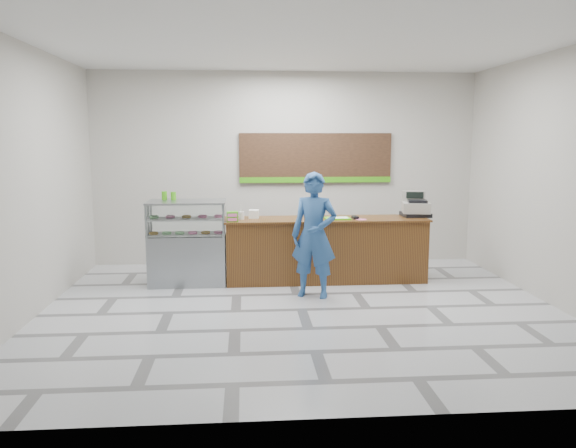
{
  "coord_description": "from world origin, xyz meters",
  "views": [
    {
      "loc": [
        -0.76,
        -7.32,
        2.3
      ],
      "look_at": [
        -0.12,
        0.9,
        1.04
      ],
      "focal_mm": 35.0,
      "sensor_mm": 36.0,
      "label": 1
    }
  ],
  "objects": [
    {
      "name": "menu_board",
      "position": [
        0.55,
        2.96,
        1.93
      ],
      "size": [
        2.8,
        0.06,
        0.9
      ],
      "color": "black",
      "rests_on": "back_wall"
    },
    {
      "name": "sales_counter",
      "position": [
        0.55,
        1.55,
        0.52
      ],
      "size": [
        3.26,
        0.76,
        1.03
      ],
      "color": "brown",
      "rests_on": "floor"
    },
    {
      "name": "serving_tray",
      "position": [
        0.72,
        1.46,
        1.04
      ],
      "size": [
        0.41,
        0.3,
        0.02
      ],
      "rotation": [
        0.0,
        0.0,
        0.04
      ],
      "color": "#48C809",
      "rests_on": "sales_counter"
    },
    {
      "name": "straw_cup",
      "position": [
        -0.81,
        1.53,
        1.09
      ],
      "size": [
        0.08,
        0.08,
        0.12
      ],
      "primitive_type": "cylinder",
      "color": "silver",
      "rests_on": "sales_counter"
    },
    {
      "name": "display_case",
      "position": [
        -1.67,
        1.55,
        0.68
      ],
      "size": [
        1.22,
        0.72,
        1.33
      ],
      "color": "gray",
      "rests_on": "floor"
    },
    {
      "name": "ceiling",
      "position": [
        0.0,
        0.0,
        3.5
      ],
      "size": [
        7.0,
        7.0,
        0.0
      ],
      "primitive_type": "plane",
      "rotation": [
        3.14,
        0.0,
        0.0
      ],
      "color": "silver",
      "rests_on": "back_wall"
    },
    {
      "name": "donut_decal",
      "position": [
        1.08,
        1.37,
        1.03
      ],
      "size": [
        0.18,
        0.18,
        0.0
      ],
      "primitive_type": "cylinder",
      "color": "pink",
      "rests_on": "sales_counter"
    },
    {
      "name": "cash_register",
      "position": [
        2.05,
        1.67,
        1.18
      ],
      "size": [
        0.51,
        0.52,
        0.41
      ],
      "rotation": [
        0.0,
        0.0,
        -0.19
      ],
      "color": "black",
      "rests_on": "sales_counter"
    },
    {
      "name": "green_cup_right",
      "position": [
        -1.89,
        1.71,
        1.39
      ],
      "size": [
        0.08,
        0.08,
        0.13
      ],
      "primitive_type": "cylinder",
      "color": "#3D9F11",
      "rests_on": "display_case"
    },
    {
      "name": "floor",
      "position": [
        0.0,
        0.0,
        0.0
      ],
      "size": [
        7.0,
        7.0,
        0.0
      ],
      "primitive_type": "plane",
      "color": "#BBBBBF",
      "rests_on": "ground"
    },
    {
      "name": "customer",
      "position": [
        0.24,
        0.65,
        0.91
      ],
      "size": [
        0.78,
        0.64,
        1.83
      ],
      "primitive_type": "imported",
      "rotation": [
        0.0,
        0.0,
        -0.35
      ],
      "color": "#28528C",
      "rests_on": "floor"
    },
    {
      "name": "promo_box",
      "position": [
        -0.95,
        1.3,
        1.11
      ],
      "size": [
        0.18,
        0.12,
        0.15
      ],
      "primitive_type": "cube",
      "rotation": [
        0.0,
        0.0,
        0.05
      ],
      "color": "#3D9F11",
      "rests_on": "sales_counter"
    },
    {
      "name": "napkin_box",
      "position": [
        -0.61,
        1.66,
        1.1
      ],
      "size": [
        0.17,
        0.17,
        0.13
      ],
      "primitive_type": "cube",
      "rotation": [
        0.0,
        0.0,
        -0.09
      ],
      "color": "white",
      "rests_on": "sales_counter"
    },
    {
      "name": "card_terminal",
      "position": [
        1.0,
        1.45,
        1.05
      ],
      "size": [
        0.09,
        0.18,
        0.04
      ],
      "primitive_type": "cube",
      "rotation": [
        0.0,
        0.0,
        0.03
      ],
      "color": "black",
      "rests_on": "sales_counter"
    },
    {
      "name": "green_cup_left",
      "position": [
        -2.04,
        1.77,
        1.4
      ],
      "size": [
        0.09,
        0.09,
        0.13
      ],
      "primitive_type": "cylinder",
      "color": "#3D9F11",
      "rests_on": "display_case"
    },
    {
      "name": "back_wall",
      "position": [
        0.0,
        3.0,
        1.75
      ],
      "size": [
        7.0,
        0.0,
        7.0
      ],
      "primitive_type": "plane",
      "rotation": [
        1.57,
        0.0,
        0.0
      ],
      "color": "#B8B3A9",
      "rests_on": "floor"
    }
  ]
}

